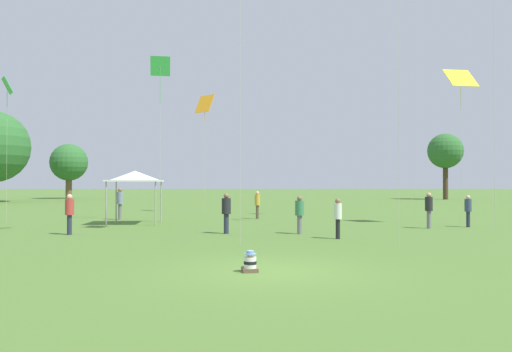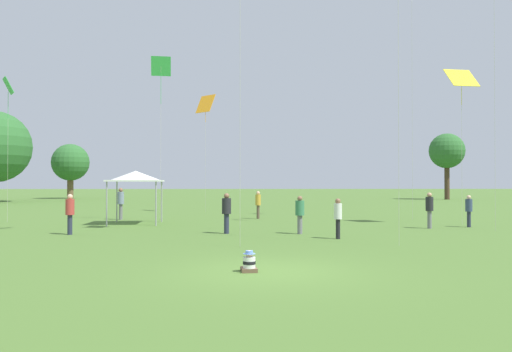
% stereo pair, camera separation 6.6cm
% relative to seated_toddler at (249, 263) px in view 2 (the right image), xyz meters
% --- Properties ---
extents(ground_plane, '(300.00, 300.00, 0.00)m').
position_rel_seated_toddler_xyz_m(ground_plane, '(0.50, 0.03, -0.22)').
color(ground_plane, '#4C702D').
extents(seated_toddler, '(0.43, 0.51, 0.53)m').
position_rel_seated_toddler_xyz_m(seated_toddler, '(0.00, 0.00, 0.00)').
color(seated_toddler, brown).
rests_on(seated_toddler, ground).
extents(person_standing_0, '(0.42, 0.42, 1.57)m').
position_rel_seated_toddler_xyz_m(person_standing_0, '(3.55, 7.00, 0.73)').
color(person_standing_0, black).
rests_on(person_standing_0, ground).
extents(person_standing_1, '(0.40, 0.40, 1.70)m').
position_rel_seated_toddler_xyz_m(person_standing_1, '(-7.38, 8.88, 0.80)').
color(person_standing_1, '#282D42').
rests_on(person_standing_1, ground).
extents(person_standing_2, '(0.52, 0.52, 1.61)m').
position_rel_seated_toddler_xyz_m(person_standing_2, '(2.29, 8.87, 0.74)').
color(person_standing_2, slate).
rests_on(person_standing_2, ground).
extents(person_standing_3, '(0.47, 0.47, 1.73)m').
position_rel_seated_toddler_xyz_m(person_standing_3, '(-0.83, 9.11, 0.81)').
color(person_standing_3, '#282D42').
rests_on(person_standing_3, ground).
extents(person_standing_4, '(0.39, 0.39, 1.66)m').
position_rel_seated_toddler_xyz_m(person_standing_4, '(0.81, 17.69, 0.78)').
color(person_standing_4, brown).
rests_on(person_standing_4, ground).
extents(person_standing_5, '(0.51, 0.51, 1.86)m').
position_rel_seated_toddler_xyz_m(person_standing_5, '(-7.27, 17.24, 0.90)').
color(person_standing_5, slate).
rests_on(person_standing_5, ground).
extents(person_standing_6, '(0.42, 0.42, 1.56)m').
position_rel_seated_toddler_xyz_m(person_standing_6, '(10.93, 11.82, 0.72)').
color(person_standing_6, '#282D42').
rests_on(person_standing_6, ground).
extents(person_standing_7, '(0.50, 0.50, 1.71)m').
position_rel_seated_toddler_xyz_m(person_standing_7, '(8.75, 11.20, 0.80)').
color(person_standing_7, slate).
rests_on(person_standing_7, ground).
extents(canopy_tent, '(2.81, 2.81, 2.80)m').
position_rel_seated_toddler_xyz_m(canopy_tent, '(-5.76, 14.15, 2.28)').
color(canopy_tent, white).
rests_on(canopy_tent, ground).
extents(kite_0, '(1.51, 1.45, 8.56)m').
position_rel_seated_toddler_xyz_m(kite_0, '(-2.80, 24.00, 7.59)').
color(kite_0, orange).
rests_on(kite_0, ground).
extents(kite_3, '(1.13, 0.45, 9.30)m').
position_rel_seated_toddler_xyz_m(kite_3, '(-4.75, 16.03, 8.33)').
color(kite_3, green).
rests_on(kite_3, ground).
extents(kite_7, '(1.59, 1.22, 8.13)m').
position_rel_seated_toddler_xyz_m(kite_7, '(11.17, 13.11, 7.29)').
color(kite_7, yellow).
rests_on(kite_7, ground).
extents(kite_8, '(0.91, 1.05, 7.94)m').
position_rel_seated_toddler_xyz_m(kite_8, '(-13.02, 15.50, 7.09)').
color(kite_8, green).
rests_on(kite_8, ground).
extents(distant_tree_1, '(4.43, 4.43, 8.40)m').
position_rel_seated_toddler_xyz_m(distant_tree_1, '(25.93, 50.30, 5.89)').
color(distant_tree_1, '#473323').
rests_on(distant_tree_1, ground).
extents(distant_tree_2, '(4.92, 4.92, 7.33)m').
position_rel_seated_toddler_xyz_m(distant_tree_2, '(-23.12, 55.21, 4.59)').
color(distant_tree_2, brown).
rests_on(distant_tree_2, ground).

